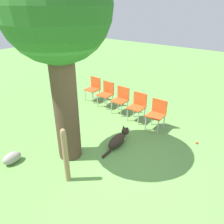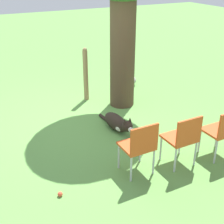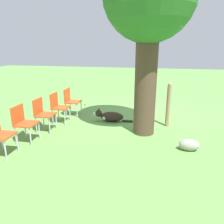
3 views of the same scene
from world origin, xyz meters
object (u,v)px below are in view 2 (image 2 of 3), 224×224
at_px(red_chair_0, 139,145).
at_px(red_chair_2, 223,130).
at_px(red_chair_1, 183,137).
at_px(tennis_ball, 60,194).
at_px(fence_post, 86,74).
at_px(dog, 118,123).

xyz_separation_m(red_chair_0, red_chair_2, (0.21, 1.38, 0.00)).
bearing_deg(red_chair_1, tennis_ball, 84.74).
height_order(red_chair_0, red_chair_1, same).
distance_m(red_chair_0, tennis_ball, 1.28).
bearing_deg(fence_post, red_chair_2, 17.39).
bearing_deg(red_chair_2, red_chair_0, 80.79).
height_order(dog, red_chair_2, red_chair_2).
relative_size(red_chair_1, tennis_ball, 12.42).
bearing_deg(red_chair_0, red_chair_1, -99.21).
distance_m(fence_post, red_chair_2, 3.27).
xyz_separation_m(red_chair_0, tennis_ball, (-0.05, -1.19, -0.46)).
bearing_deg(dog, red_chair_0, -18.70).
bearing_deg(red_chair_2, tennis_ball, 83.68).
bearing_deg(tennis_ball, red_chair_2, 84.35).
relative_size(red_chair_0, red_chair_1, 1.00).
bearing_deg(tennis_ball, red_chair_1, 85.42).
height_order(dog, fence_post, fence_post).
bearing_deg(tennis_ball, fence_post, 151.02).
xyz_separation_m(dog, tennis_ball, (1.26, -1.53, -0.12)).
bearing_deg(red_chair_0, red_chair_2, -99.21).
bearing_deg(tennis_ball, red_chair_0, 87.73).
relative_size(red_chair_0, red_chair_2, 1.00).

